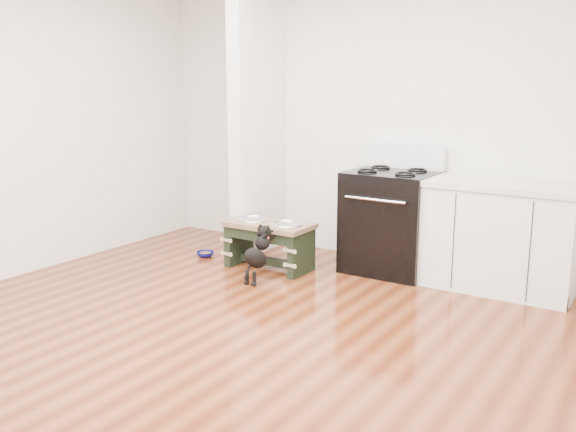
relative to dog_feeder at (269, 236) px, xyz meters
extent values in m
plane|color=#4C1F0D|center=(0.72, -1.61, -0.31)|extent=(5.00, 5.00, 0.00)
plane|color=silver|center=(0.72, 0.89, 1.04)|extent=(5.00, 0.00, 5.00)
cube|color=silver|center=(-0.46, 0.49, 1.04)|extent=(0.15, 0.80, 2.70)
cube|color=black|center=(0.97, 0.55, 0.15)|extent=(0.76, 0.65, 0.92)
cube|color=black|center=(0.97, 0.24, 0.09)|extent=(0.58, 0.02, 0.50)
cylinder|color=silver|center=(0.97, 0.20, 0.41)|extent=(0.56, 0.02, 0.02)
cube|color=white|center=(0.97, 0.82, 0.72)|extent=(0.76, 0.08, 0.22)
torus|color=black|center=(0.79, 0.41, 0.62)|extent=(0.18, 0.18, 0.02)
torus|color=black|center=(1.15, 0.41, 0.62)|extent=(0.18, 0.18, 0.02)
torus|color=black|center=(0.79, 0.69, 0.62)|extent=(0.18, 0.18, 0.02)
torus|color=black|center=(1.15, 0.69, 0.62)|extent=(0.18, 0.18, 0.02)
cube|color=white|center=(1.95, 0.57, 0.12)|extent=(1.20, 0.60, 0.86)
cube|color=beige|center=(1.95, 0.57, 0.57)|extent=(1.24, 0.64, 0.05)
cube|color=black|center=(1.95, 0.31, -0.26)|extent=(1.20, 0.06, 0.10)
cube|color=black|center=(-0.35, 0.01, -0.12)|extent=(0.07, 0.38, 0.40)
cube|color=black|center=(0.35, 0.01, -0.12)|extent=(0.07, 0.38, 0.40)
cube|color=black|center=(0.00, -0.17, 0.03)|extent=(0.64, 0.03, 0.10)
cube|color=black|center=(0.00, 0.01, -0.25)|extent=(0.64, 0.07, 0.07)
cube|color=brown|center=(0.00, 0.01, 0.10)|extent=(0.80, 0.43, 0.04)
cylinder|color=silver|center=(-0.19, 0.01, 0.11)|extent=(0.27, 0.27, 0.05)
cylinder|color=silver|center=(0.19, 0.01, 0.11)|extent=(0.27, 0.27, 0.05)
torus|color=silver|center=(-0.19, 0.01, 0.13)|extent=(0.31, 0.31, 0.02)
torus|color=silver|center=(0.19, 0.01, 0.13)|extent=(0.31, 0.31, 0.02)
cylinder|color=black|center=(0.10, -0.49, -0.25)|extent=(0.04, 0.04, 0.12)
cylinder|color=black|center=(0.18, -0.49, -0.25)|extent=(0.04, 0.04, 0.12)
sphere|color=black|center=(0.10, -0.50, -0.30)|extent=(0.04, 0.04, 0.04)
sphere|color=black|center=(0.18, -0.50, -0.30)|extent=(0.04, 0.04, 0.04)
ellipsoid|color=black|center=(0.14, -0.41, -0.09)|extent=(0.14, 0.33, 0.29)
sphere|color=black|center=(0.14, -0.31, 0.02)|extent=(0.13, 0.13, 0.13)
sphere|color=black|center=(0.14, -0.27, 0.11)|extent=(0.11, 0.11, 0.11)
sphere|color=black|center=(0.11, -0.19, 0.11)|extent=(0.04, 0.04, 0.04)
sphere|color=black|center=(0.18, -0.19, 0.11)|extent=(0.04, 0.04, 0.04)
cylinder|color=black|center=(0.14, -0.54, -0.19)|extent=(0.02, 0.09, 0.11)
torus|color=#E44363|center=(0.14, -0.28, 0.07)|extent=(0.11, 0.07, 0.10)
imported|color=#0D0E5B|center=(-0.75, -0.02, -0.29)|extent=(0.20, 0.20, 0.05)
cylinder|color=brown|center=(-0.75, -0.02, -0.28)|extent=(0.11, 0.11, 0.02)
camera|label=1|loc=(3.26, -4.73, 1.44)|focal=40.00mm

